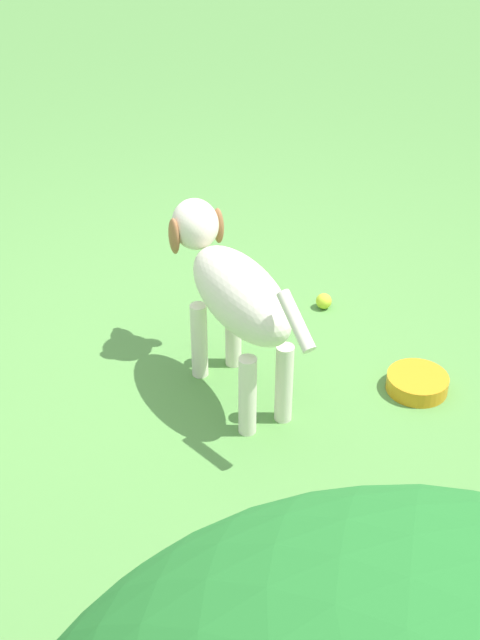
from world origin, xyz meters
The scene contains 5 objects.
ground centered at (0.00, 0.00, 0.00)m, with size 14.00×14.00×0.00m, color #548C42.
dog centered at (0.21, -0.12, 0.41)m, with size 0.47×0.85×0.62m.
tennis_ball_0 centered at (0.61, 0.39, 0.03)m, with size 0.07×0.07×0.07m, color #C2D931.
tennis_ball_2 centered at (0.87, -0.86, 0.03)m, with size 0.07×0.07×0.07m, color #C7D341.
water_bowl centered at (0.87, -0.17, 0.03)m, with size 0.22×0.22×0.06m, color orange.
Camera 1 is at (0.12, -2.41, 1.79)m, focal length 45.01 mm.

